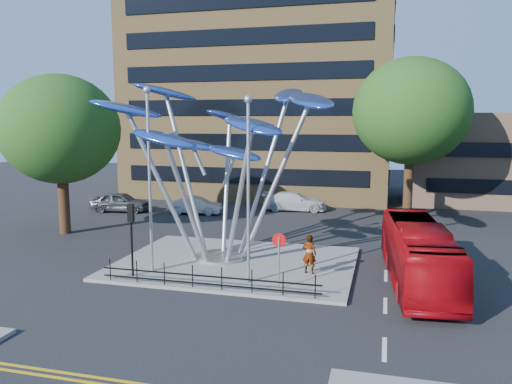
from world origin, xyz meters
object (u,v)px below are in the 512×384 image
(tree_left, at_px, (60,130))
(parked_car_left, at_px, (120,202))
(traffic_light_island, at_px, (131,224))
(red_bus, at_px, (418,253))
(pedestrian, at_px, (309,254))
(parked_car_right, at_px, (294,201))
(leaf_sculpture, at_px, (220,130))
(street_lamp_right, at_px, (248,173))
(tree_right, at_px, (411,112))
(street_lamp_left, at_px, (149,164))
(parked_car_mid, at_px, (196,205))
(no_entry_sign_island, at_px, (279,251))

(tree_left, height_order, parked_car_left, tree_left)
(traffic_light_island, relative_size, red_bus, 0.34)
(pedestrian, relative_size, parked_car_right, 0.36)
(leaf_sculpture, relative_size, traffic_light_island, 3.71)
(parked_car_right, bearing_deg, street_lamp_right, 176.93)
(tree_right, distance_m, pedestrian, 19.04)
(tree_left, xyz_separation_m, parked_car_right, (13.09, 12.12, -6.03))
(leaf_sculpture, relative_size, street_lamp_left, 1.45)
(parked_car_left, relative_size, parked_car_mid, 1.14)
(traffic_light_island, distance_m, parked_car_mid, 16.50)
(tree_right, xyz_separation_m, pedestrian, (-5.06, -16.99, -6.95))
(red_bus, bearing_deg, parked_car_right, 112.18)
(traffic_light_island, distance_m, red_bus, 13.20)
(tree_left, xyz_separation_m, no_entry_sign_island, (16.00, -7.48, -4.98))
(red_bus, height_order, parked_car_left, red_bus)
(street_lamp_left, distance_m, traffic_light_island, 2.96)
(tree_right, relative_size, street_lamp_left, 1.38)
(leaf_sculpture, height_order, traffic_light_island, leaf_sculpture)
(leaf_sculpture, relative_size, no_entry_sign_island, 5.19)
(parked_car_mid, bearing_deg, parked_car_right, -69.68)
(tree_right, relative_size, traffic_light_island, 3.54)
(tree_left, xyz_separation_m, red_bus, (21.86, -4.74, -5.39))
(street_lamp_right, bearing_deg, parked_car_left, 135.05)
(street_lamp_left, height_order, red_bus, street_lamp_left)
(tree_left, xyz_separation_m, parked_car_mid, (5.81, 8.58, -6.11))
(leaf_sculpture, distance_m, pedestrian, 7.83)
(leaf_sculpture, bearing_deg, parked_car_right, 85.71)
(tree_left, height_order, street_lamp_right, tree_left)
(no_entry_sign_island, bearing_deg, street_lamp_right, 162.13)
(tree_left, distance_m, parked_car_mid, 12.03)
(street_lamp_right, relative_size, no_entry_sign_island, 3.39)
(tree_right, height_order, traffic_light_island, tree_right)
(street_lamp_left, height_order, pedestrian, street_lamp_left)
(red_bus, bearing_deg, no_entry_sign_island, -160.20)
(pedestrian, bearing_deg, tree_right, -101.63)
(street_lamp_right, relative_size, parked_car_mid, 1.99)
(street_lamp_right, height_order, parked_car_left, street_lamp_right)
(tree_right, height_order, parked_car_right, tree_right)
(no_entry_sign_island, height_order, parked_car_mid, no_entry_sign_island)
(tree_left, bearing_deg, red_bus, -12.24)
(no_entry_sign_island, relative_size, parked_car_left, 0.51)
(parked_car_mid, bearing_deg, street_lamp_right, -156.47)
(red_bus, relative_size, parked_car_mid, 2.42)
(street_lamp_right, bearing_deg, tree_left, 154.23)
(red_bus, bearing_deg, leaf_sculpture, 166.55)
(no_entry_sign_island, bearing_deg, leaf_sculpture, 134.33)
(pedestrian, relative_size, parked_car_left, 0.39)
(street_lamp_right, bearing_deg, parked_car_mid, 119.16)
(street_lamp_left, height_order, parked_car_right, street_lamp_left)
(tree_left, relative_size, parked_car_right, 1.97)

